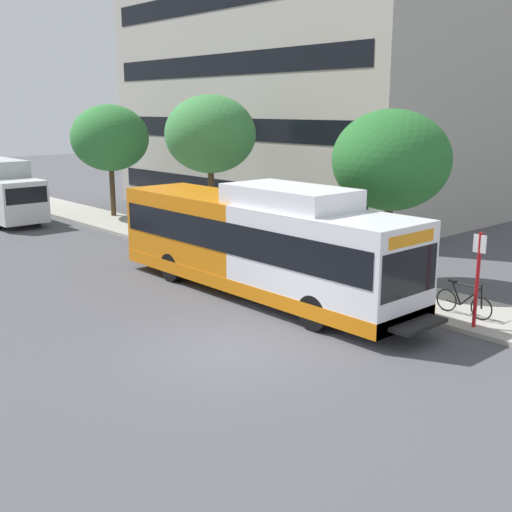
% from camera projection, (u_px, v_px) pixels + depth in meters
% --- Properties ---
extents(ground_plane, '(120.00, 120.00, 0.00)m').
position_uv_depth(ground_plane, '(79.00, 286.00, 21.71)').
color(ground_plane, '#4C4C51').
extents(sidewalk_curb, '(3.00, 56.00, 0.14)m').
position_uv_depth(sidewalk_curb, '(270.00, 262.00, 24.79)').
color(sidewalk_curb, '#A8A399').
rests_on(sidewalk_curb, ground).
extents(transit_bus, '(2.58, 12.25, 3.65)m').
position_uv_depth(transit_bus, '(259.00, 244.00, 20.35)').
color(transit_bus, white).
rests_on(transit_bus, ground).
extents(bus_stop_sign_pole, '(0.10, 0.36, 2.60)m').
position_uv_depth(bus_stop_sign_pole, '(478.00, 273.00, 16.95)').
color(bus_stop_sign_pole, red).
rests_on(bus_stop_sign_pole, sidewalk_curb).
extents(bicycle_parked, '(0.52, 1.76, 1.02)m').
position_uv_depth(bicycle_parked, '(464.00, 301.00, 18.15)').
color(bicycle_parked, black).
rests_on(bicycle_parked, sidewalk_curb).
extents(street_tree_near_stop, '(3.92, 3.92, 5.76)m').
position_uv_depth(street_tree_near_stop, '(391.00, 160.00, 21.09)').
color(street_tree_near_stop, '#4C3823').
rests_on(street_tree_near_stop, sidewalk_curb).
extents(street_tree_mid_block, '(4.02, 4.02, 6.36)m').
position_uv_depth(street_tree_mid_block, '(210.00, 134.00, 28.08)').
color(street_tree_mid_block, '#4C3823').
rests_on(street_tree_mid_block, sidewalk_curb).
extents(street_tree_far_block, '(4.15, 4.15, 5.97)m').
position_uv_depth(street_tree_far_block, '(110.00, 138.00, 34.23)').
color(street_tree_far_block, '#4C3823').
rests_on(street_tree_far_block, sidewalk_curb).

